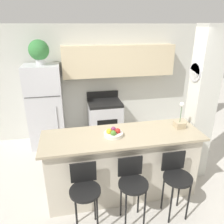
{
  "coord_description": "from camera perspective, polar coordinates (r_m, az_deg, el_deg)",
  "views": [
    {
      "loc": [
        -0.72,
        -2.74,
        2.53
      ],
      "look_at": [
        0.0,
        0.76,
        1.09
      ],
      "focal_mm": 35.0,
      "sensor_mm": 36.0,
      "label": 1
    }
  ],
  "objects": [
    {
      "name": "stove_range",
      "position": [
        5.09,
        -1.86,
        -2.09
      ],
      "size": [
        0.74,
        0.64,
        1.07
      ],
      "color": "silver",
      "rests_on": "ground_plane"
    },
    {
      "name": "fruit_bowl",
      "position": [
        3.14,
        0.35,
        -5.56
      ],
      "size": [
        0.27,
        0.27,
        0.12
      ],
      "color": "silver",
      "rests_on": "counter_bar"
    },
    {
      "name": "orchid_vase",
      "position": [
        3.53,
        17.31,
        -2.45
      ],
      "size": [
        0.15,
        0.15,
        0.42
      ],
      "color": "tan",
      "rests_on": "counter_bar"
    },
    {
      "name": "bar_stool_right",
      "position": [
        3.19,
        16.43,
        -15.89
      ],
      "size": [
        0.39,
        0.39,
        0.93
      ],
      "color": "black",
      "rests_on": "ground_plane"
    },
    {
      "name": "refrigerator",
      "position": [
        4.88,
        -16.94,
        1.31
      ],
      "size": [
        0.72,
        0.65,
        1.78
      ],
      "color": "silver",
      "rests_on": "ground_plane"
    },
    {
      "name": "bar_stool_mid",
      "position": [
        2.99,
        5.35,
        -17.95
      ],
      "size": [
        0.39,
        0.39,
        0.93
      ],
      "color": "black",
      "rests_on": "ground_plane"
    },
    {
      "name": "potted_plant_on_fridge",
      "position": [
        4.62,
        -18.57,
        14.96
      ],
      "size": [
        0.4,
        0.4,
        0.48
      ],
      "color": "silver",
      "rests_on": "refrigerator"
    },
    {
      "name": "counter_bar",
      "position": [
        3.47,
        2.61,
        -13.44
      ],
      "size": [
        2.35,
        0.76,
        1.04
      ],
      "color": "beige",
      "rests_on": "ground_plane"
    },
    {
      "name": "pillar_right",
      "position": [
        3.85,
        22.17,
        1.29
      ],
      "size": [
        0.38,
        0.32,
        2.55
      ],
      "color": "silver",
      "rests_on": "ground_plane"
    },
    {
      "name": "bar_stool_left",
      "position": [
        2.9,
        -7.11,
        -19.47
      ],
      "size": [
        0.39,
        0.39,
        0.93
      ],
      "color": "black",
      "rests_on": "ground_plane"
    },
    {
      "name": "wall_back",
      "position": [
        5.06,
        -1.41,
        9.84
      ],
      "size": [
        5.6,
        0.38,
        2.55
      ],
      "color": "silver",
      "rests_on": "ground_plane"
    },
    {
      "name": "ground_plane",
      "position": [
        3.8,
        2.46,
        -19.91
      ],
      "size": [
        14.0,
        14.0,
        0.0
      ],
      "primitive_type": "plane",
      "color": "beige"
    }
  ]
}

